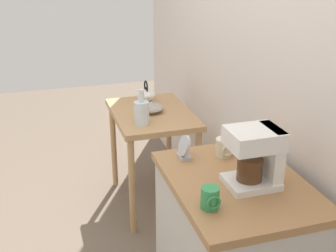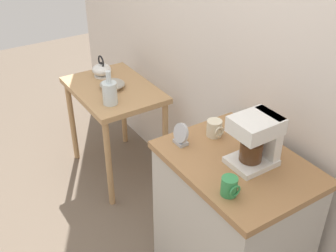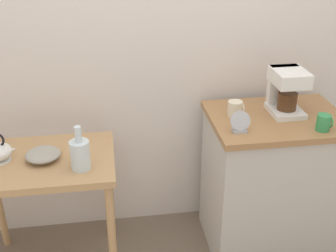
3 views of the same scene
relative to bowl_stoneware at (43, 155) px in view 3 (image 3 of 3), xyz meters
The scene contains 9 objects.
back_wall 1.13m from the bowl_stoneware, 28.13° to the left, with size 4.40×0.10×2.80m, color silver.
wooden_table 0.15m from the bowl_stoneware, 130.43° to the left, with size 0.77×0.55×0.75m.
kitchen_counter 1.36m from the bowl_stoneware, ahead, with size 0.78×0.58×0.90m.
bowl_stoneware is the anchor object (origin of this frame).
glass_carafe_vase 0.24m from the bowl_stoneware, 29.48° to the right, with size 0.10×0.10×0.24m.
coffee_maker 1.40m from the bowl_stoneware, ahead, with size 0.18×0.22×0.26m.
mug_small_cream 1.09m from the bowl_stoneware, ahead, with size 0.09×0.08×0.09m.
mug_tall_green 1.50m from the bowl_stoneware, ahead, with size 0.08×0.07×0.09m.
table_clock 1.06m from the bowl_stoneware, ahead, with size 0.11×0.05×0.12m.
Camera 3 is at (-0.37, -2.04, 1.94)m, focal length 46.02 mm.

